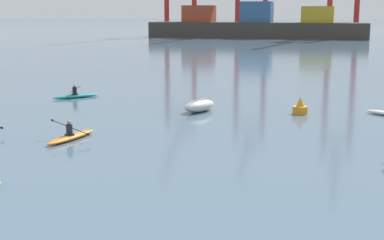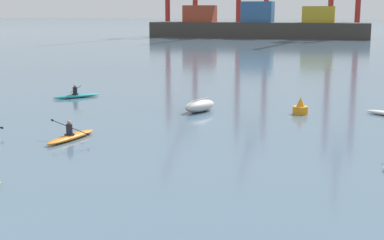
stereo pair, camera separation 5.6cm
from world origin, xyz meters
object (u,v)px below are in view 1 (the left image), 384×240
container_barge (256,26)px  channel_buoy (300,108)px  capsized_dinghy (200,106)px  kayak_teal (76,95)px  kayak_orange (71,136)px

container_barge → channel_buoy: container_barge is taller
capsized_dinghy → kayak_teal: size_ratio=0.96×
container_barge → kayak_teal: size_ratio=16.20×
capsized_dinghy → channel_buoy: 5.97m
container_barge → kayak_orange: bearing=-86.0°
channel_buoy → kayak_teal: size_ratio=0.34×
kayak_orange → kayak_teal: size_ratio=1.18×
container_barge → kayak_orange: container_barge is taller
channel_buoy → kayak_teal: (-15.57, 2.06, -0.19)m
container_barge → channel_buoy: (16.91, -90.86, -2.26)m
kayak_teal → capsized_dinghy: bearing=-16.8°
capsized_dinghy → kayak_orange: kayak_orange is taller
capsized_dinghy → kayak_teal: (-9.65, 2.91, -0.18)m
capsized_dinghy → kayak_orange: size_ratio=0.82×
capsized_dinghy → channel_buoy: bearing=8.2°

